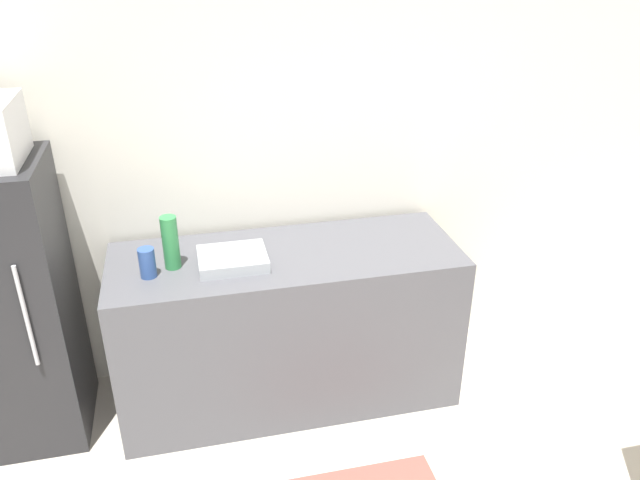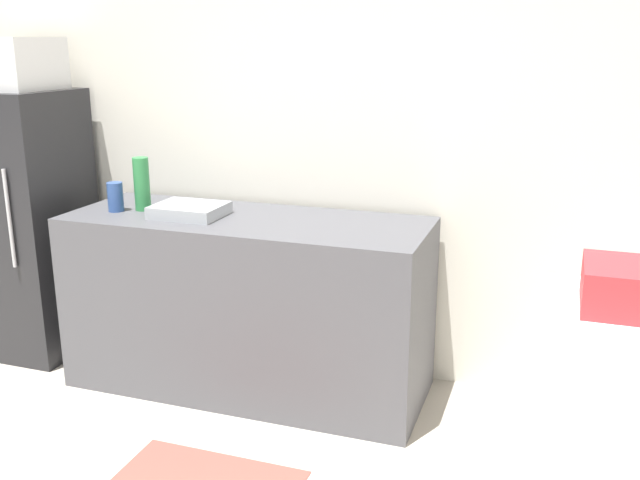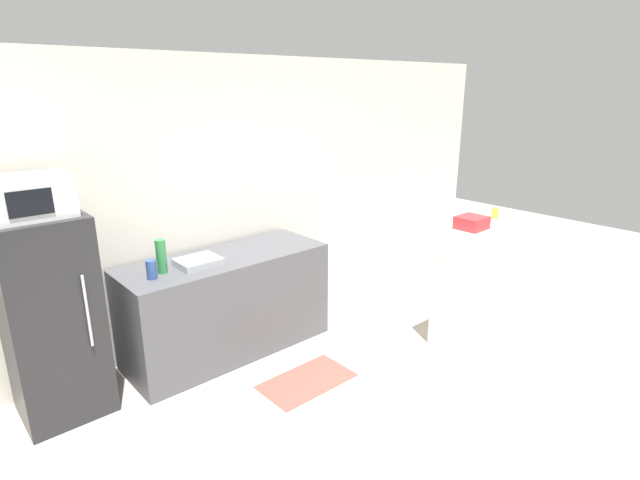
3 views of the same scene
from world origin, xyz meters
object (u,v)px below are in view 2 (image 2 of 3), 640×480
object	(u,v)px
refrigerator	(26,224)
bottle_short	(115,197)
basket	(636,288)
bottle_tall	(142,184)
microwave	(8,64)

from	to	relation	value
refrigerator	bottle_short	size ratio (longest dim) A/B	9.97
refrigerator	basket	bearing A→B (deg)	-24.87
bottle_short	basket	world-z (taller)	basket
bottle_short	refrigerator	bearing A→B (deg)	169.77
bottle_tall	basket	distance (m)	2.62
microwave	basket	bearing A→B (deg)	-24.85
bottle_tall	basket	xyz separation A→B (m)	(2.23, -1.36, 0.15)
microwave	bottle_short	distance (m)	0.97
microwave	bottle_short	bearing A→B (deg)	-10.13
bottle_tall	bottle_short	bearing A→B (deg)	-149.55
microwave	bottle_tall	xyz separation A→B (m)	(0.82, -0.06, -0.59)
refrigerator	basket	world-z (taller)	refrigerator
refrigerator	microwave	size ratio (longest dim) A/B	3.18
refrigerator	basket	xyz separation A→B (m)	(3.05, -1.42, 0.44)
bottle_tall	bottle_short	world-z (taller)	bottle_tall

